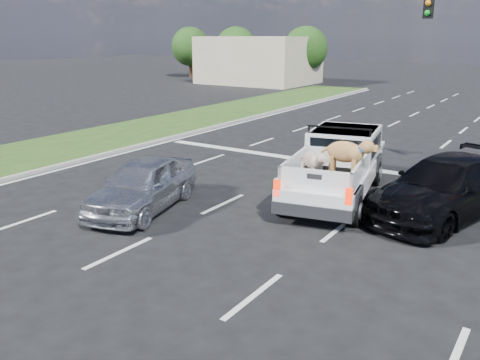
% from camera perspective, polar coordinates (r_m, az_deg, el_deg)
% --- Properties ---
extents(ground, '(160.00, 160.00, 0.00)m').
position_cam_1_polar(ground, '(10.53, -6.71, -10.27)').
color(ground, black).
rests_on(ground, ground).
extents(road_markings, '(17.75, 60.00, 0.01)m').
position_cam_1_polar(road_markings, '(15.75, 8.73, -1.27)').
color(road_markings, silver).
rests_on(road_markings, ground).
extents(grass_median_left, '(5.00, 60.00, 0.10)m').
position_cam_1_polar(grass_median_left, '(22.50, -19.60, 3.34)').
color(grass_median_left, '#1E4214').
rests_on(grass_median_left, ground).
extents(curb_left, '(0.15, 60.00, 0.14)m').
position_cam_1_polar(curb_left, '(20.63, -15.44, 2.66)').
color(curb_left, '#9B958E').
rests_on(curb_left, ground).
extents(building_left, '(10.00, 8.00, 4.40)m').
position_cam_1_polar(building_left, '(50.53, 2.11, 13.31)').
color(building_left, beige).
rests_on(building_left, ground).
extents(tree_far_a, '(4.20, 4.20, 5.40)m').
position_cam_1_polar(tree_far_a, '(57.87, -5.59, 14.67)').
color(tree_far_a, '#332114').
rests_on(tree_far_a, ground).
extents(tree_far_b, '(4.20, 4.20, 5.40)m').
position_cam_1_polar(tree_far_b, '(54.32, -0.47, 14.66)').
color(tree_far_b, '#332114').
rests_on(tree_far_b, ground).
extents(tree_far_c, '(4.20, 4.20, 5.40)m').
position_cam_1_polar(tree_far_c, '(50.33, 7.37, 14.42)').
color(tree_far_c, '#332114').
rests_on(tree_far_c, ground).
extents(pickup_truck, '(3.04, 5.85, 2.09)m').
position_cam_1_polar(pickup_truck, '(15.07, 10.88, 1.71)').
color(pickup_truck, black).
rests_on(pickup_truck, ground).
extents(silver_sedan, '(2.69, 4.47, 1.42)m').
position_cam_1_polar(silver_sedan, '(14.06, -10.86, -0.49)').
color(silver_sedan, silver).
rests_on(silver_sedan, ground).
extents(black_coupe, '(3.65, 5.74, 1.55)m').
position_cam_1_polar(black_coupe, '(14.36, 22.10, -0.81)').
color(black_coupe, black).
rests_on(black_coupe, ground).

